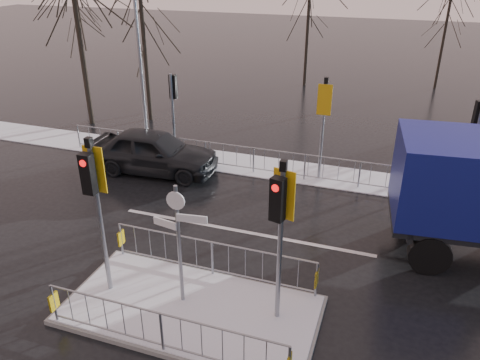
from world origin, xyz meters
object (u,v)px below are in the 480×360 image
(car_far_lane, at_px, (154,152))
(street_lamp_left, at_px, (140,41))
(traffic_island, at_px, (190,299))
(flatbed_truck, at_px, (478,197))

(car_far_lane, bearing_deg, street_lamp_left, 30.75)
(car_far_lane, xyz_separation_m, street_lamp_left, (-1.77, 2.64, 3.65))
(street_lamp_left, bearing_deg, traffic_island, -55.93)
(traffic_island, bearing_deg, flatbed_truck, 37.02)
(traffic_island, height_order, car_far_lane, traffic_island)
(traffic_island, bearing_deg, street_lamp_left, 124.07)
(flatbed_truck, bearing_deg, car_far_lane, 169.35)
(traffic_island, xyz_separation_m, street_lamp_left, (-6.42, 9.49, 4.10))
(car_far_lane, xyz_separation_m, flatbed_truck, (10.99, -2.07, 0.98))
(traffic_island, height_order, street_lamp_left, street_lamp_left)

